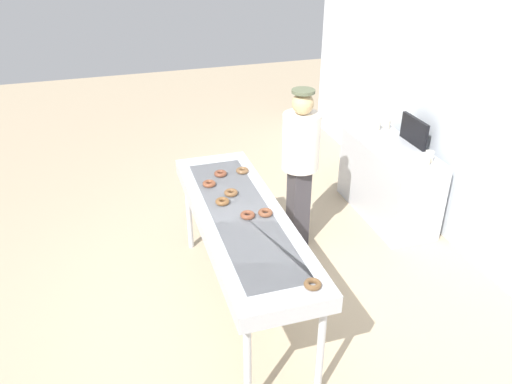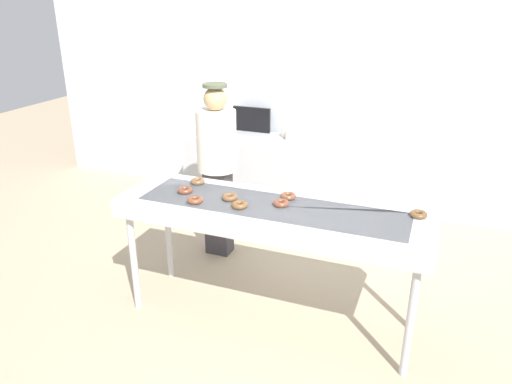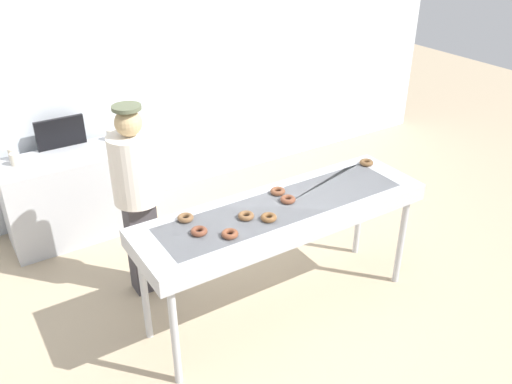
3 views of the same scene
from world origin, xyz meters
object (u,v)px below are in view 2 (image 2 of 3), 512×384
at_px(worker_baker, 217,159).
at_px(fryer_conveyor, 271,215).
at_px(paper_cup_1, 289,135).
at_px(chocolate_donut_3, 230,197).
at_px(chocolate_donut_7, 281,203).
at_px(menu_display, 252,119).
at_px(chocolate_donut_4, 418,214).
at_px(paper_cup_2, 215,124).
at_px(chocolate_donut_2, 198,181).
at_px(chocolate_donut_0, 240,205).
at_px(chocolate_donut_5, 288,196).
at_px(paper_cup_0, 210,127).
at_px(paper_cup_3, 285,132).
at_px(chocolate_donut_6, 185,190).
at_px(prep_counter, 245,171).
at_px(chocolate_donut_1, 195,200).

bearing_deg(worker_baker, fryer_conveyor, 132.98).
bearing_deg(paper_cup_1, chocolate_donut_3, -84.70).
xyz_separation_m(chocolate_donut_7, menu_display, (-1.14, 2.27, 0.02)).
bearing_deg(fryer_conveyor, chocolate_donut_7, 27.82).
height_order(worker_baker, menu_display, worker_baker).
bearing_deg(paper_cup_1, chocolate_donut_7, -73.93).
distance_m(chocolate_donut_4, menu_display, 2.98).
bearing_deg(chocolate_donut_3, paper_cup_2, 118.34).
bearing_deg(chocolate_donut_2, fryer_conveyor, -16.44).
bearing_deg(worker_baker, chocolate_donut_0, 121.80).
relative_size(chocolate_donut_5, worker_baker, 0.07).
bearing_deg(paper_cup_0, chocolate_donut_3, -60.08).
distance_m(chocolate_donut_0, paper_cup_0, 2.60).
xyz_separation_m(chocolate_donut_5, paper_cup_0, (-1.63, 1.93, -0.08)).
bearing_deg(paper_cup_3, chocolate_donut_0, -80.19).
bearing_deg(chocolate_donut_3, paper_cup_0, 119.92).
bearing_deg(paper_cup_0, paper_cup_3, 5.24).
bearing_deg(chocolate_donut_7, chocolate_donut_6, -177.31).
xyz_separation_m(chocolate_donut_4, paper_cup_0, (-2.59, 1.91, -0.08)).
xyz_separation_m(chocolate_donut_6, paper_cup_0, (-0.83, 2.12, -0.08)).
bearing_deg(chocolate_donut_2, paper_cup_2, 112.09).
distance_m(chocolate_donut_3, chocolate_donut_7, 0.40).
bearing_deg(chocolate_donut_0, paper_cup_3, 99.81).
relative_size(chocolate_donut_5, chocolate_donut_7, 1.00).
relative_size(worker_baker, paper_cup_1, 14.57).
bearing_deg(prep_counter, chocolate_donut_1, -76.81).
xyz_separation_m(paper_cup_2, menu_display, (0.47, 0.06, 0.09)).
distance_m(chocolate_donut_7, paper_cup_1, 2.16).
relative_size(chocolate_donut_7, paper_cup_2, 1.03).
xyz_separation_m(chocolate_donut_7, paper_cup_1, (-0.60, 2.08, -0.08)).
xyz_separation_m(chocolate_donut_2, paper_cup_2, (-0.82, 2.03, -0.08)).
bearing_deg(paper_cup_0, chocolate_donut_4, -36.50).
height_order(chocolate_donut_2, chocolate_donut_5, same).
height_order(chocolate_donut_4, prep_counter, chocolate_donut_4).
bearing_deg(paper_cup_2, paper_cup_3, -2.46).
bearing_deg(chocolate_donut_5, chocolate_donut_7, -93.13).
distance_m(chocolate_donut_1, paper_cup_2, 2.58).
relative_size(chocolate_donut_1, paper_cup_2, 1.03).
relative_size(chocolate_donut_0, prep_counter, 0.09).
bearing_deg(paper_cup_3, chocolate_donut_5, -71.33).
bearing_deg(chocolate_donut_1, menu_display, 101.93).
height_order(fryer_conveyor, paper_cup_2, paper_cup_2).
bearing_deg(paper_cup_2, chocolate_donut_7, -53.85).
bearing_deg(chocolate_donut_2, menu_display, 99.51).
bearing_deg(paper_cup_1, chocolate_donut_5, -72.53).
xyz_separation_m(chocolate_donut_2, chocolate_donut_3, (0.39, -0.22, 0.00)).
relative_size(fryer_conveyor, chocolate_donut_1, 19.59).
height_order(fryer_conveyor, worker_baker, worker_baker).
relative_size(chocolate_donut_2, paper_cup_2, 1.03).
height_order(paper_cup_3, menu_display, menu_display).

